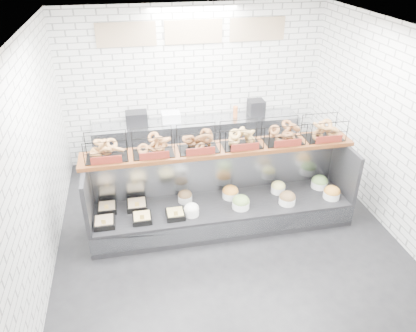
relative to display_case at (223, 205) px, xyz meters
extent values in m
plane|color=black|center=(-0.02, -0.34, -0.33)|extent=(5.50, 5.50, 0.00)
cube|color=white|center=(-0.02, 2.41, 1.17)|extent=(5.00, 0.02, 3.00)
cube|color=white|center=(-2.52, -0.34, 1.17)|extent=(0.02, 5.50, 3.00)
cube|color=white|center=(2.48, -0.34, 1.17)|extent=(0.02, 5.50, 3.00)
cube|color=white|center=(-0.02, -0.34, 2.67)|extent=(5.00, 5.50, 0.02)
cube|color=tan|center=(-1.22, 2.38, 2.17)|extent=(1.05, 0.03, 0.42)
cube|color=tan|center=(-0.02, 2.38, 2.17)|extent=(1.05, 0.03, 0.42)
cube|color=tan|center=(1.18, 2.38, 2.17)|extent=(1.05, 0.03, 0.42)
cube|color=black|center=(-0.02, -0.04, -0.13)|extent=(4.00, 0.90, 0.40)
cube|color=#93969B|center=(-0.02, -0.48, -0.11)|extent=(4.00, 0.03, 0.28)
cube|color=#93969B|center=(-0.02, 0.37, 0.47)|extent=(4.00, 0.08, 0.80)
cube|color=black|center=(-1.99, -0.04, 0.47)|extent=(0.06, 0.90, 0.80)
cube|color=black|center=(1.95, -0.04, 0.47)|extent=(0.06, 0.90, 0.80)
cube|color=black|center=(-1.79, -0.24, 0.11)|extent=(0.29, 0.29, 0.08)
cube|color=tan|center=(-1.79, -0.24, 0.15)|extent=(0.25, 0.25, 0.04)
cube|color=gold|center=(-1.79, -0.34, 0.20)|extent=(0.06, 0.01, 0.08)
cube|color=black|center=(-1.75, 0.12, 0.11)|extent=(0.28, 0.28, 0.08)
cube|color=tan|center=(-1.75, 0.12, 0.15)|extent=(0.23, 0.23, 0.04)
cube|color=gold|center=(-1.75, 0.02, 0.20)|extent=(0.06, 0.01, 0.08)
cube|color=black|center=(-1.26, -0.24, 0.11)|extent=(0.28, 0.28, 0.08)
cube|color=#F0C97B|center=(-1.26, -0.24, 0.15)|extent=(0.23, 0.23, 0.04)
cube|color=gold|center=(-1.26, -0.34, 0.20)|extent=(0.06, 0.01, 0.08)
cube|color=black|center=(-1.31, 0.11, 0.11)|extent=(0.30, 0.30, 0.08)
cube|color=#DBBA87|center=(-1.31, 0.11, 0.15)|extent=(0.26, 0.26, 0.04)
cube|color=gold|center=(-1.31, 0.00, 0.20)|extent=(0.06, 0.01, 0.08)
cube|color=black|center=(-0.77, -0.24, 0.11)|extent=(0.27, 0.27, 0.08)
cube|color=#D2BC6B|center=(-0.77, -0.24, 0.15)|extent=(0.23, 0.23, 0.04)
cube|color=gold|center=(-0.77, -0.34, 0.20)|extent=(0.06, 0.01, 0.08)
cylinder|color=white|center=(-0.53, -0.24, 0.13)|extent=(0.22, 0.22, 0.11)
ellipsoid|color=white|center=(-0.53, -0.24, 0.19)|extent=(0.22, 0.22, 0.15)
cylinder|color=white|center=(-0.57, 0.13, 0.13)|extent=(0.22, 0.22, 0.11)
ellipsoid|color=brown|center=(-0.57, 0.13, 0.19)|extent=(0.22, 0.22, 0.15)
cylinder|color=white|center=(0.23, -0.21, 0.13)|extent=(0.27, 0.27, 0.11)
ellipsoid|color=olive|center=(0.23, -0.21, 0.19)|extent=(0.26, 0.26, 0.18)
cylinder|color=white|center=(0.15, 0.10, 0.13)|extent=(0.25, 0.25, 0.11)
ellipsoid|color=orange|center=(0.15, 0.10, 0.19)|extent=(0.25, 0.25, 0.17)
cylinder|color=white|center=(0.96, -0.24, 0.13)|extent=(0.26, 0.26, 0.11)
ellipsoid|color=brown|center=(0.96, -0.24, 0.19)|extent=(0.25, 0.25, 0.18)
cylinder|color=white|center=(0.94, 0.09, 0.13)|extent=(0.23, 0.23, 0.11)
ellipsoid|color=#DED671|center=(0.94, 0.09, 0.19)|extent=(0.22, 0.22, 0.16)
cylinder|color=white|center=(1.70, -0.23, 0.13)|extent=(0.26, 0.26, 0.11)
ellipsoid|color=#BF7A28|center=(1.70, -0.23, 0.19)|extent=(0.25, 0.25, 0.18)
cylinder|color=white|center=(1.65, 0.10, 0.13)|extent=(0.26, 0.26, 0.11)
ellipsoid|color=#709A4E|center=(1.65, 0.10, 0.19)|extent=(0.26, 0.26, 0.18)
cube|color=#47220F|center=(-0.02, 0.18, 0.90)|extent=(4.10, 0.50, 0.06)
cube|color=black|center=(-1.66, 0.18, 1.10)|extent=(0.60, 0.38, 0.34)
cube|color=maroon|center=(-1.66, -0.02, 1.00)|extent=(0.42, 0.02, 0.11)
cube|color=black|center=(-1.00, 0.18, 1.10)|extent=(0.60, 0.38, 0.34)
cube|color=maroon|center=(-1.00, -0.02, 1.00)|extent=(0.42, 0.02, 0.11)
cube|color=black|center=(-0.34, 0.18, 1.10)|extent=(0.60, 0.38, 0.34)
cube|color=maroon|center=(-0.34, -0.02, 1.00)|extent=(0.42, 0.02, 0.11)
cube|color=black|center=(0.31, 0.18, 1.10)|extent=(0.60, 0.38, 0.34)
cube|color=maroon|center=(0.31, -0.02, 1.00)|extent=(0.42, 0.02, 0.11)
cube|color=black|center=(0.97, 0.18, 1.10)|extent=(0.60, 0.38, 0.34)
cube|color=maroon|center=(0.97, -0.02, 1.00)|extent=(0.42, 0.02, 0.11)
cube|color=black|center=(1.63, 0.18, 1.10)|extent=(0.60, 0.38, 0.34)
cube|color=maroon|center=(1.63, -0.02, 1.00)|extent=(0.42, 0.02, 0.11)
cube|color=#93969B|center=(-0.02, 2.09, 0.12)|extent=(4.00, 0.60, 0.90)
cube|color=black|center=(-1.17, 2.13, 0.69)|extent=(0.40, 0.30, 0.24)
cube|color=silver|center=(-0.52, 2.13, 0.66)|extent=(0.35, 0.28, 0.18)
cylinder|color=#B8602E|center=(0.74, 2.10, 0.68)|extent=(0.09, 0.09, 0.22)
cube|color=black|center=(1.17, 2.13, 0.72)|extent=(0.30, 0.30, 0.30)
camera|label=1|loc=(-1.26, -5.06, 3.67)|focal=35.00mm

